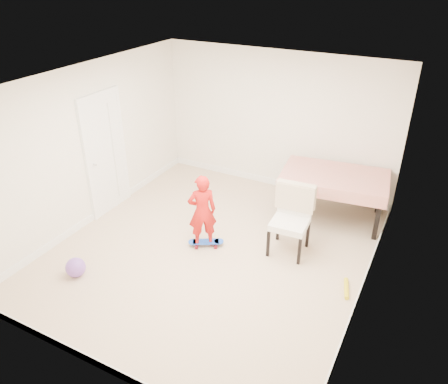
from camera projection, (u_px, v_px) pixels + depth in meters
The scene contains 17 objects.
ground at pixel (212, 250), 6.73m from camera, with size 5.00×5.00×0.00m, color #C8AA8B.
ceiling at pixel (210, 84), 5.51m from camera, with size 4.50×5.00×0.04m, color white.
wall_back at pixel (277, 122), 8.05m from camera, with size 4.50×0.04×2.60m, color white.
wall_front at pixel (85, 275), 4.18m from camera, with size 4.50×0.04×2.60m, color white.
wall_left at pixel (90, 146), 7.03m from camera, with size 0.04×5.00×2.60m, color white.
wall_right at pixel (374, 213), 5.20m from camera, with size 0.04×5.00×2.60m, color white.
door at pixel (105, 155), 7.39m from camera, with size 0.10×0.94×2.11m, color white.
baseboard_back at pixel (273, 182), 8.64m from camera, with size 4.50×0.02×0.12m, color white.
baseboard_front at pixel (102, 365), 4.77m from camera, with size 4.50×0.02×0.12m, color white.
baseboard_left at pixel (100, 212), 7.62m from camera, with size 0.02×5.00×0.12m, color white.
baseboard_right at pixel (360, 293), 5.79m from camera, with size 0.02×5.00×0.12m, color white.
dining_table at pixel (332, 196), 7.42m from camera, with size 1.72×1.08×0.81m, color red, non-canonical shape.
dining_chair at pixel (290, 222), 6.46m from camera, with size 0.58×0.66×1.07m, color silver, non-canonical shape.
skateboard at pixel (206, 243), 6.82m from camera, with size 0.55×0.20×0.08m, color blue, non-canonical shape.
child at pixel (202, 213), 6.55m from camera, with size 0.43×0.28×1.19m, color red.
balloon at pixel (76, 267), 6.14m from camera, with size 0.28×0.28×0.28m, color purple.
foam_toy at pixel (346, 288), 5.91m from camera, with size 0.06×0.06×0.40m, color yellow.
Camera 1 is at (2.71, -4.78, 4.00)m, focal length 35.00 mm.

